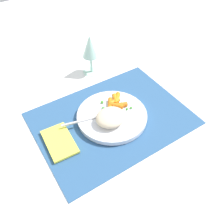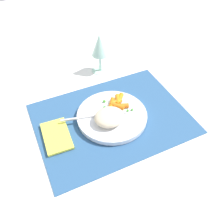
% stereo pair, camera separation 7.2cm
% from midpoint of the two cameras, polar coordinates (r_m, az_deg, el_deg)
% --- Properties ---
extents(ground_plane, '(2.40, 2.40, 0.00)m').
position_cam_midpoint_polar(ground_plane, '(0.81, -2.57, -1.73)').
color(ground_plane, white).
extents(placemat, '(0.50, 0.37, 0.01)m').
position_cam_midpoint_polar(placemat, '(0.80, -2.57, -1.59)').
color(placemat, '#2D5684').
rests_on(placemat, ground_plane).
extents(plate, '(0.23, 0.23, 0.02)m').
position_cam_midpoint_polar(plate, '(0.80, -2.60, -1.04)').
color(plate, white).
rests_on(plate, placemat).
extents(rice_mound, '(0.10, 0.09, 0.04)m').
position_cam_midpoint_polar(rice_mound, '(0.75, -3.07, -1.38)').
color(rice_mound, beige).
rests_on(rice_mound, plate).
extents(carrot_portion, '(0.08, 0.08, 0.02)m').
position_cam_midpoint_polar(carrot_portion, '(0.82, -1.62, 2.21)').
color(carrot_portion, orange).
rests_on(carrot_portion, plate).
extents(pea_scatter, '(0.09, 0.09, 0.01)m').
position_cam_midpoint_polar(pea_scatter, '(0.81, -2.32, 1.40)').
color(pea_scatter, green).
rests_on(pea_scatter, plate).
extents(fork, '(0.21, 0.06, 0.01)m').
position_cam_midpoint_polar(fork, '(0.78, -5.41, -1.16)').
color(fork, silver).
rests_on(fork, plate).
extents(wine_glass, '(0.07, 0.07, 0.16)m').
position_cam_midpoint_polar(wine_glass, '(0.95, -7.49, 14.84)').
color(wine_glass, '#B2E0CC').
rests_on(wine_glass, ground_plane).
extents(napkin, '(0.09, 0.13, 0.01)m').
position_cam_midpoint_polar(napkin, '(0.76, -15.14, -6.98)').
color(napkin, '#EAE54C').
rests_on(napkin, placemat).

